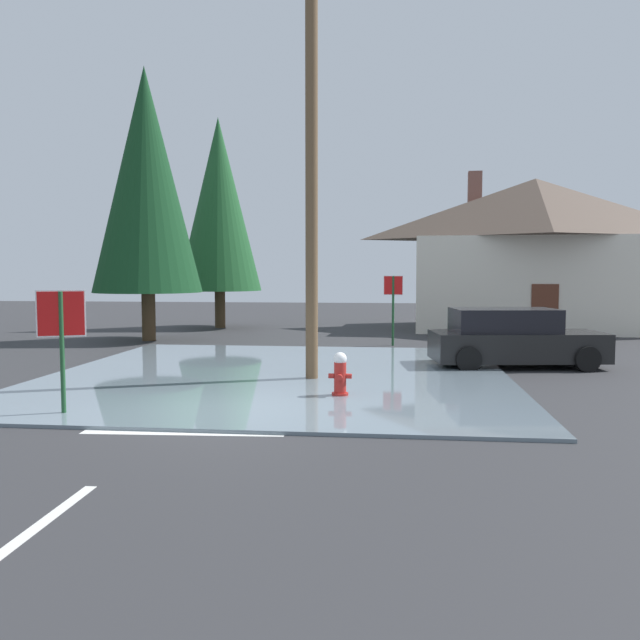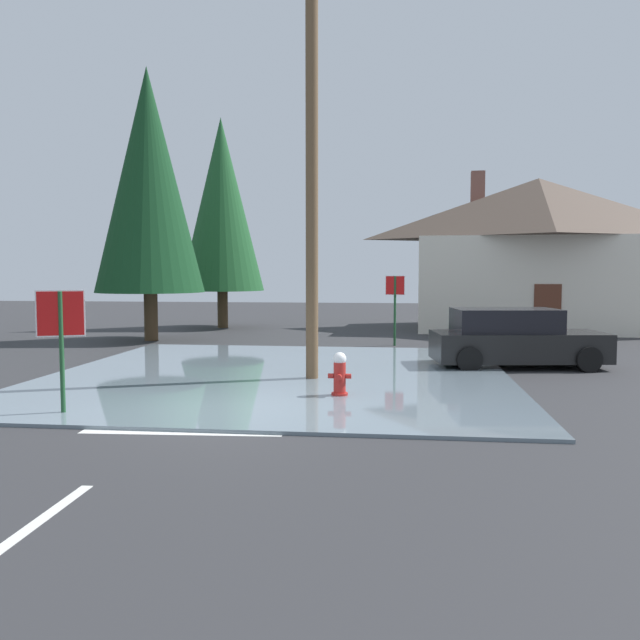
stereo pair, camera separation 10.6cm
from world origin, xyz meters
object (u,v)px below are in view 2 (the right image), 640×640
fire_hydrant (340,376)px  utility_pole (312,160)px  house (537,251)px  stop_sign_near (61,326)px  stop_sign_far (395,297)px  pine_tree_mid_left (222,205)px  parked_car (514,339)px  pine_tree_short_left (148,181)px

fire_hydrant → utility_pole: utility_pole is taller
house → stop_sign_near: bearing=-122.2°
stop_sign_near → utility_pole: utility_pole is taller
stop_sign_far → pine_tree_mid_left: (-7.59, 6.18, 3.72)m
house → parked_car: house is taller
fire_hydrant → house: 17.90m
fire_hydrant → utility_pole: (-0.81, 1.98, 4.52)m
utility_pole → house: bearing=61.4°
stop_sign_far → pine_tree_short_left: (-8.74, 0.67, 4.04)m
parked_car → pine_tree_mid_left: 15.87m
stop_sign_near → fire_hydrant: bearing=24.9°
fire_hydrant → parked_car: parked_car is taller
pine_tree_mid_left → pine_tree_short_left: pine_tree_short_left is taller
fire_hydrant → pine_tree_short_left: (-7.72, 9.97, 5.24)m
stop_sign_far → fire_hydrant: bearing=-96.3°
house → parked_car: 12.12m
stop_sign_near → pine_tree_mid_left: bearing=96.3°
fire_hydrant → utility_pole: 5.00m
utility_pole → pine_tree_short_left: bearing=130.9°
fire_hydrant → stop_sign_far: size_ratio=0.39×
stop_sign_far → pine_tree_mid_left: size_ratio=0.26×
fire_hydrant → stop_sign_far: bearing=83.7°
utility_pole → pine_tree_short_left: pine_tree_short_left is taller
pine_tree_mid_left → stop_sign_near: bearing=-83.7°
utility_pole → stop_sign_near: bearing=-132.8°
house → parked_car: size_ratio=2.40×
stop_sign_near → pine_tree_short_left: bearing=104.4°
utility_pole → parked_car: 7.08m
stop_sign_far → utility_pole: bearing=-104.0°
fire_hydrant → parked_car: (4.15, 4.74, 0.28)m
stop_sign_far → pine_tree_short_left: 9.66m
house → pine_tree_short_left: size_ratio=1.13×
pine_tree_short_left → house: bearing=23.1°
stop_sign_far → parked_car: stop_sign_far is taller
pine_tree_short_left → parked_car: bearing=-23.8°
stop_sign_near → utility_pole: bearing=47.2°
house → pine_tree_short_left: 16.15m
pine_tree_mid_left → utility_pole: bearing=-66.9°
parked_car → utility_pole: bearing=-150.9°
house → pine_tree_short_left: bearing=-156.9°
pine_tree_mid_left → fire_hydrant: bearing=-67.0°
house → pine_tree_mid_left: (-13.54, -0.75, 2.05)m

